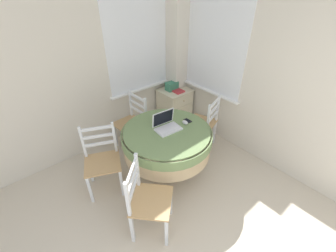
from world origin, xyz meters
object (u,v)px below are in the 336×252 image
object	(u,v)px
round_dining_table	(167,140)
dining_chair_near_right_window	(204,123)
laptop	(166,125)
dining_chair_near_back_window	(132,123)
cell_phone	(188,121)
dining_chair_left_flank	(102,161)
computer_mouse	(185,122)
storage_box	(172,86)
dining_chair_camera_near	(147,200)
corner_cabinet	(175,106)
book_on_cabinet	(177,91)

from	to	relation	value
round_dining_table	dining_chair_near_right_window	bearing A→B (deg)	6.74
laptop	dining_chair_near_back_window	size ratio (longest dim) A/B	0.38
dining_chair_near_right_window	cell_phone	bearing A→B (deg)	-166.70
dining_chair_near_right_window	dining_chair_near_back_window	bearing A→B (deg)	138.58
dining_chair_left_flank	dining_chair_near_right_window	bearing A→B (deg)	-9.16
computer_mouse	round_dining_table	bearing A→B (deg)	171.25
storage_box	laptop	bearing A→B (deg)	-134.33
laptop	computer_mouse	xyz separation A→B (m)	(0.25, -0.08, -0.03)
laptop	dining_chair_near_back_window	distance (m)	0.88
round_dining_table	storage_box	xyz separation A→B (m)	(0.97, 1.00, 0.14)
cell_phone	dining_chair_camera_near	bearing A→B (deg)	-155.27
round_dining_table	laptop	distance (m)	0.20
dining_chair_near_right_window	corner_cabinet	xyz separation A→B (m)	(0.16, 0.86, -0.11)
round_dining_table	cell_phone	size ratio (longest dim) A/B	10.69
cell_phone	round_dining_table	bearing A→B (deg)	177.57
cell_phone	book_on_cabinet	xyz separation A→B (m)	(0.64, 0.90, -0.08)
dining_chair_near_right_window	dining_chair_left_flank	bearing A→B (deg)	170.84
laptop	storage_box	xyz separation A→B (m)	(0.94, 0.96, -0.06)
cell_phone	dining_chair_near_back_window	bearing A→B (deg)	112.58
laptop	corner_cabinet	bearing A→B (deg)	43.29
dining_chair_camera_near	corner_cabinet	bearing A→B (deg)	40.69
dining_chair_left_flank	corner_cabinet	world-z (taller)	dining_chair_left_flank
round_dining_table	computer_mouse	world-z (taller)	computer_mouse
computer_mouse	cell_phone	bearing A→B (deg)	19.53
computer_mouse	book_on_cabinet	bearing A→B (deg)	52.18
dining_chair_left_flank	storage_box	xyz separation A→B (m)	(1.73, 0.64, 0.29)
book_on_cabinet	dining_chair_left_flank	bearing A→B (deg)	-163.33
computer_mouse	dining_chair_near_right_window	bearing A→B (deg)	14.19
dining_chair_left_flank	storage_box	world-z (taller)	dining_chair_left_flank
round_dining_table	storage_box	size ratio (longest dim) A/B	5.42
dining_chair_near_right_window	dining_chair_camera_near	bearing A→B (deg)	-158.72
dining_chair_near_back_window	dining_chair_near_right_window	size ratio (longest dim) A/B	1.00
round_dining_table	book_on_cabinet	distance (m)	1.34
computer_mouse	storage_box	distance (m)	1.25
dining_chair_near_back_window	dining_chair_left_flank	distance (m)	0.90
storage_box	cell_phone	bearing A→B (deg)	-121.07
round_dining_table	book_on_cabinet	size ratio (longest dim) A/B	5.28
dining_chair_near_back_window	computer_mouse	bearing A→B (deg)	-72.56
dining_chair_camera_near	book_on_cabinet	bearing A→B (deg)	39.34
dining_chair_camera_near	book_on_cabinet	xyz separation A→B (m)	(1.68, 1.38, 0.23)
cell_phone	storage_box	size ratio (longest dim) A/B	0.51
dining_chair_left_flank	book_on_cabinet	distance (m)	1.85
laptop	cell_phone	xyz separation A→B (m)	(0.33, -0.05, -0.04)
dining_chair_near_back_window	storage_box	world-z (taller)	dining_chair_near_back_window
dining_chair_camera_near	storage_box	xyz separation A→B (m)	(1.65, 1.49, 0.29)
storage_box	dining_chair_left_flank	bearing A→B (deg)	-159.61
cell_phone	dining_chair_near_right_window	world-z (taller)	dining_chair_near_right_window
round_dining_table	book_on_cabinet	bearing A→B (deg)	41.52
dining_chair_near_right_window	book_on_cabinet	size ratio (longest dim) A/B	4.11
dining_chair_near_right_window	dining_chair_left_flank	world-z (taller)	same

